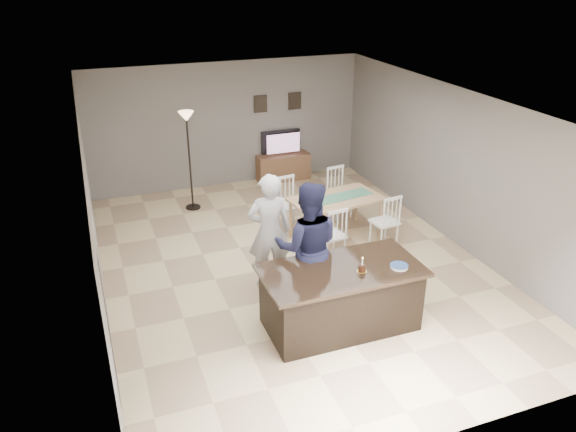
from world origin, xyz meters
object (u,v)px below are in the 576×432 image
object	(u,v)px
floor_lamp	(188,134)
tv_console	(283,167)
birthday_cake	(362,268)
dining_table	(336,205)
plate_stack	(399,266)
man	(307,247)
kitchen_island	(340,297)
television	(282,143)
woman	(269,232)

from	to	relation	value
floor_lamp	tv_console	bearing A→B (deg)	20.91
birthday_cake	dining_table	xyz separation A→B (m)	(0.88, 2.68, -0.32)
plate_stack	dining_table	size ratio (longest dim) A/B	0.12
man	floor_lamp	xyz separation A→B (m)	(-0.83, 4.09, 0.58)
tv_console	man	bearing A→B (deg)	-106.22
kitchen_island	television	xyz separation A→B (m)	(1.20, 5.64, 0.41)
kitchen_island	plate_stack	world-z (taller)	plate_stack
tv_console	dining_table	bearing A→B (deg)	-91.93
television	dining_table	size ratio (longest dim) A/B	0.45
kitchen_island	plate_stack	distance (m)	0.89
tv_console	kitchen_island	bearing A→B (deg)	-102.16
dining_table	floor_lamp	size ratio (longest dim) A/B	1.01
woman	floor_lamp	xyz separation A→B (m)	(-0.52, 3.35, 0.63)
dining_table	man	bearing A→B (deg)	-133.23
woman	birthday_cake	xyz separation A→B (m)	(0.77, -1.50, 0.03)
kitchen_island	television	size ratio (longest dim) A/B	2.35
dining_table	television	bearing A→B (deg)	79.84
birthday_cake	floor_lamp	distance (m)	5.06
birthday_cake	tv_console	bearing A→B (deg)	80.26
television	woman	xyz separation A→B (m)	(-1.75, -4.29, 0.05)
woman	dining_table	size ratio (longest dim) A/B	0.91
kitchen_island	man	distance (m)	0.83
birthday_cake	plate_stack	distance (m)	0.52
birthday_cake	man	bearing A→B (deg)	121.09
woman	plate_stack	world-z (taller)	woman
kitchen_island	dining_table	distance (m)	2.76
dining_table	floor_lamp	distance (m)	3.21
woman	floor_lamp	bearing A→B (deg)	-71.22
man	dining_table	xyz separation A→B (m)	(1.34, 1.92, -0.34)
television	man	distance (m)	5.23
television	floor_lamp	xyz separation A→B (m)	(-2.28, -0.94, 0.69)
dining_table	floor_lamp	world-z (taller)	floor_lamp
kitchen_island	woman	xyz separation A→B (m)	(-0.55, 1.35, 0.46)
tv_console	plate_stack	distance (m)	5.86
kitchen_island	woman	bearing A→B (deg)	112.29
birthday_cake	floor_lamp	size ratio (longest dim) A/B	0.10
woman	kitchen_island	bearing A→B (deg)	122.19
television	woman	world-z (taller)	woman
plate_stack	floor_lamp	distance (m)	5.30
birthday_cake	floor_lamp	xyz separation A→B (m)	(-1.29, 4.85, 0.60)
kitchen_island	dining_table	size ratio (longest dim) A/B	1.07
birthday_cake	woman	bearing A→B (deg)	117.17
tv_console	birthday_cake	distance (m)	5.84
man	dining_table	world-z (taller)	man
television	tv_console	bearing A→B (deg)	90.00
tv_console	woman	distance (m)	4.61
woman	floor_lamp	world-z (taller)	floor_lamp
tv_console	floor_lamp	xyz separation A→B (m)	(-2.28, -0.87, 1.25)
kitchen_island	television	distance (m)	5.78
woman	man	bearing A→B (deg)	122.70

